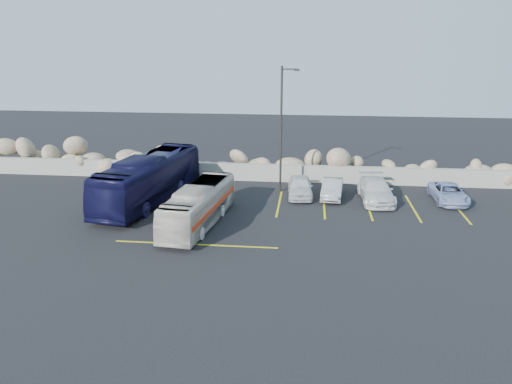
# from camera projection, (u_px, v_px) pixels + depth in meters

# --- Properties ---
(ground) EXTENTS (90.00, 90.00, 0.00)m
(ground) POSITION_uv_depth(u_px,v_px,m) (215.00, 247.00, 23.83)
(ground) COLOR black
(ground) RESTS_ON ground
(seawall) EXTENTS (60.00, 0.40, 1.20)m
(seawall) POSITION_uv_depth(u_px,v_px,m) (247.00, 172.00, 35.06)
(seawall) COLOR gray
(seawall) RESTS_ON ground
(riprap_pile) EXTENTS (54.00, 2.80, 2.60)m
(riprap_pile) POSITION_uv_depth(u_px,v_px,m) (249.00, 159.00, 36.00)
(riprap_pile) COLOR #8C735C
(riprap_pile) RESTS_ON ground
(parking_lines) EXTENTS (18.16, 9.36, 0.01)m
(parking_lines) POSITION_uv_depth(u_px,v_px,m) (313.00, 212.00, 28.63)
(parking_lines) COLOR gold
(parking_lines) RESTS_ON ground
(lamppost) EXTENTS (1.14, 0.18, 8.00)m
(lamppost) POSITION_uv_depth(u_px,v_px,m) (282.00, 126.00, 31.34)
(lamppost) COLOR #2A2825
(lamppost) RESTS_ON ground
(vintage_bus) EXTENTS (2.71, 7.88, 2.15)m
(vintage_bus) POSITION_uv_depth(u_px,v_px,m) (199.00, 205.00, 26.47)
(vintage_bus) COLOR beige
(vintage_bus) RESTS_ON ground
(tour_coach) EXTENTS (4.03, 10.52, 2.86)m
(tour_coach) POSITION_uv_depth(u_px,v_px,m) (149.00, 179.00, 30.21)
(tour_coach) COLOR black
(tour_coach) RESTS_ON ground
(car_a) EXTENTS (1.71, 3.82, 1.28)m
(car_a) POSITION_uv_depth(u_px,v_px,m) (300.00, 186.00, 31.45)
(car_a) COLOR silver
(car_a) RESTS_ON ground
(car_b) EXTENTS (1.56, 3.63, 1.16)m
(car_b) POSITION_uv_depth(u_px,v_px,m) (332.00, 189.00, 31.18)
(car_b) COLOR #A2A2A6
(car_b) RESTS_ON ground
(car_c) EXTENTS (2.08, 4.63, 1.32)m
(car_c) POSITION_uv_depth(u_px,v_px,m) (376.00, 190.00, 30.54)
(car_c) COLOR silver
(car_c) RESTS_ON ground
(car_d) EXTENTS (1.87, 3.94, 1.09)m
(car_d) POSITION_uv_depth(u_px,v_px,m) (449.00, 193.00, 30.42)
(car_d) COLOR #8F9FCB
(car_d) RESTS_ON ground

